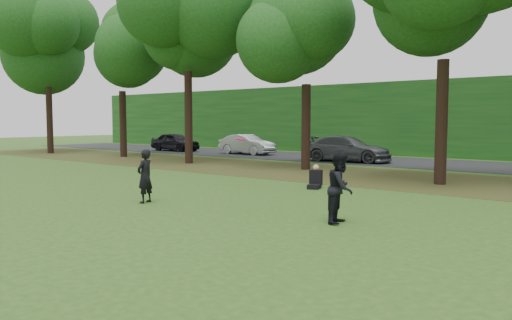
{
  "coord_description": "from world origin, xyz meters",
  "views": [
    {
      "loc": [
        10.2,
        -6.46,
        2.39
      ],
      "look_at": [
        1.65,
        4.22,
        1.3
      ],
      "focal_mm": 35.0,
      "sensor_mm": 36.0,
      "label": 1
    }
  ],
  "objects_px": {
    "player_left": "(145,176)",
    "frisbee": "(241,139)",
    "player_right": "(341,188)",
    "seated_person": "(315,179)"
  },
  "relations": [
    {
      "from": "frisbee",
      "to": "player_right",
      "type": "bearing_deg",
      "value": 15.09
    },
    {
      "from": "player_left",
      "to": "player_right",
      "type": "height_order",
      "value": "player_right"
    },
    {
      "from": "player_right",
      "to": "frisbee",
      "type": "height_order",
      "value": "frisbee"
    },
    {
      "from": "seated_person",
      "to": "player_left",
      "type": "bearing_deg",
      "value": -129.97
    },
    {
      "from": "player_right",
      "to": "frisbee",
      "type": "bearing_deg",
      "value": 91.97
    },
    {
      "from": "player_left",
      "to": "player_right",
      "type": "bearing_deg",
      "value": 88.19
    },
    {
      "from": "player_left",
      "to": "player_right",
      "type": "relative_size",
      "value": 0.94
    },
    {
      "from": "player_left",
      "to": "frisbee",
      "type": "bearing_deg",
      "value": 84.16
    },
    {
      "from": "player_right",
      "to": "frisbee",
      "type": "distance_m",
      "value": 2.78
    },
    {
      "from": "frisbee",
      "to": "seated_person",
      "type": "xyz_separation_m",
      "value": [
        -1.18,
        5.46,
        -1.6
      ]
    }
  ]
}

